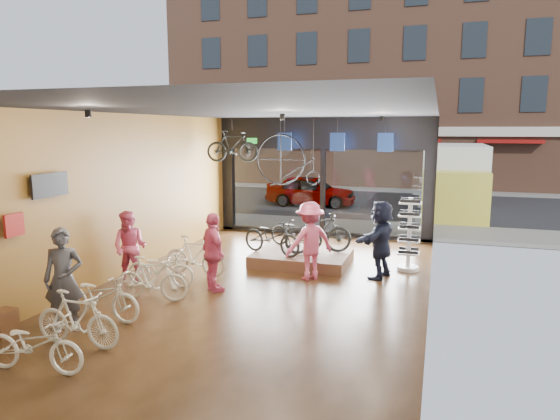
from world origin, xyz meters
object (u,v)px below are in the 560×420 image
at_px(customer_2, 213,253).
at_px(customer_3, 310,241).
at_px(customer_1, 130,247).
at_px(customer_5, 381,239).
at_px(floor_bike_2, 99,296).
at_px(floor_bike_4, 161,268).
at_px(floor_bike_5, 195,256).
at_px(display_bike_right, 296,232).
at_px(customer_0, 64,279).
at_px(penny_farthing, 291,161).
at_px(hung_bike, 232,146).
at_px(display_platform, 302,258).
at_px(display_bike_mid, 318,233).
at_px(display_bike_left, 272,236).
at_px(floor_bike_0, 34,344).
at_px(box_truck, 455,181).
at_px(floor_bike_1, 77,319).
at_px(floor_bike_3, 152,279).
at_px(sunglasses_rack, 409,234).
at_px(street_car, 311,191).

relative_size(customer_2, customer_3, 0.95).
distance_m(customer_1, customer_5, 5.72).
relative_size(floor_bike_2, floor_bike_4, 1.10).
bearing_deg(floor_bike_5, display_bike_right, -36.52).
bearing_deg(customer_1, customer_2, -6.95).
xyz_separation_m(customer_0, penny_farthing, (1.87, 7.35, 1.60)).
xyz_separation_m(customer_5, hung_bike, (-4.76, 2.49, 2.01)).
xyz_separation_m(display_platform, customer_1, (-3.25, -2.73, 0.67)).
relative_size(display_bike_mid, customer_5, 0.96).
height_order(customer_5, penny_farthing, penny_farthing).
height_order(floor_bike_2, customer_2, customer_2).
xyz_separation_m(display_platform, display_bike_left, (-0.69, -0.38, 0.60)).
bearing_deg(floor_bike_0, box_truck, -27.04).
height_order(display_platform, customer_3, customer_3).
bearing_deg(hung_bike, display_bike_right, -127.93).
xyz_separation_m(floor_bike_1, display_bike_left, (1.41, 5.49, 0.29)).
bearing_deg(display_bike_mid, display_bike_left, 83.19).
bearing_deg(customer_1, floor_bike_3, -46.97).
relative_size(floor_bike_2, customer_2, 1.00).
relative_size(customer_2, customer_5, 0.93).
bearing_deg(floor_bike_0, display_bike_right, -19.79).
distance_m(floor_bike_3, display_bike_right, 4.56).
height_order(floor_bike_2, penny_farthing, penny_farthing).
relative_size(sunglasses_rack, hung_bike, 1.14).
height_order(street_car, sunglasses_rack, sunglasses_rack).
relative_size(floor_bike_0, display_bike_right, 1.00).
bearing_deg(hung_bike, customer_3, -142.40).
relative_size(floor_bike_4, customer_1, 0.95).
xyz_separation_m(display_platform, hung_bike, (-2.71, 1.90, 2.78)).
height_order(display_bike_mid, hung_bike, hung_bike).
relative_size(floor_bike_5, hung_bike, 1.00).
height_order(display_bike_mid, customer_1, customer_1).
bearing_deg(customer_3, floor_bike_4, -15.60).
distance_m(floor_bike_0, display_bike_left, 6.54).
height_order(street_car, display_bike_mid, street_car).
bearing_deg(display_platform, floor_bike_1, -109.70).
relative_size(display_platform, sunglasses_rack, 1.33).
distance_m(floor_bike_1, customer_1, 3.37).
relative_size(customer_5, hung_bike, 1.15).
bearing_deg(customer_0, customer_3, 26.07).
xyz_separation_m(display_bike_mid, customer_5, (1.63, -0.63, 0.09)).
xyz_separation_m(display_bike_mid, display_bike_right, (-0.73, 0.50, -0.11)).
bearing_deg(customer_1, floor_bike_2, -77.81).
relative_size(box_truck, display_platform, 2.97).
distance_m(street_car, customer_0, 15.06).
relative_size(customer_0, hung_bike, 1.14).
height_order(display_bike_mid, customer_0, customer_0).
height_order(floor_bike_0, customer_0, customer_0).
distance_m(floor_bike_5, customer_3, 2.75).
distance_m(sunglasses_rack, hung_bike, 5.96).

